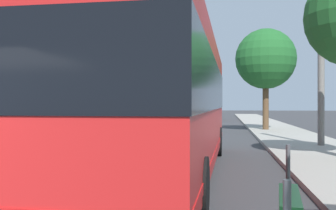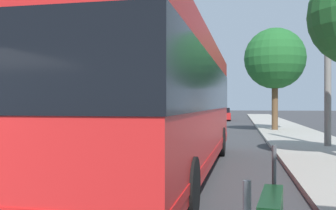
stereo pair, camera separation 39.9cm
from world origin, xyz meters
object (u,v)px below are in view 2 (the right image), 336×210
(utility_pole, at_px, (328,67))
(car_ahead_same_lane, at_px, (222,114))
(coach_bus, at_px, (165,99))
(car_oncoming, at_px, (154,118))
(roadside_tree_far_block, at_px, (275,59))

(utility_pole, bearing_deg, car_ahead_same_lane, 11.36)
(coach_bus, height_order, car_oncoming, coach_bus)
(coach_bus, bearing_deg, roadside_tree_far_block, -13.18)
(car_ahead_same_lane, height_order, roadside_tree_far_block, roadside_tree_far_block)
(car_ahead_same_lane, bearing_deg, car_oncoming, 154.54)
(car_ahead_same_lane, height_order, utility_pole, utility_pole)
(coach_bus, distance_m, car_ahead_same_lane, 33.44)
(coach_bus, relative_size, utility_pole, 1.83)
(car_ahead_same_lane, distance_m, roadside_tree_far_block, 17.93)
(coach_bus, xyz_separation_m, car_ahead_same_lane, (33.41, -0.02, -1.27))
(roadside_tree_far_block, xyz_separation_m, utility_pole, (-9.84, -1.21, -1.47))
(coach_bus, relative_size, roadside_tree_far_block, 1.78)
(utility_pole, bearing_deg, coach_bus, 140.82)
(car_ahead_same_lane, distance_m, car_oncoming, 13.28)
(coach_bus, relative_size, car_ahead_same_lane, 2.70)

